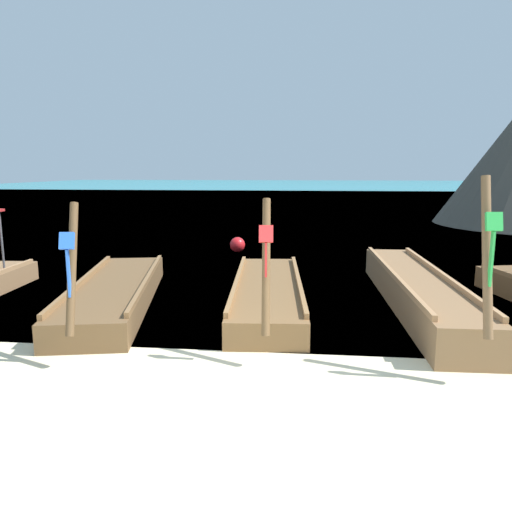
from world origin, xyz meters
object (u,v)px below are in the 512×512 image
Objects in this scene: longtail_boat_green_ribbon at (416,291)px; mooring_buoy_near at (237,245)px; longtail_boat_blue_ribbon at (116,293)px; longtail_boat_red_ribbon at (268,293)px.

mooring_buoy_near is (-4.61, 6.14, -0.07)m from longtail_boat_green_ribbon.
longtail_boat_red_ribbon is (3.17, 0.34, -0.01)m from longtail_boat_blue_ribbon.
longtail_boat_red_ribbon is 11.70× the size of mooring_buoy_near.
mooring_buoy_near is at bearing 103.74° from longtail_boat_red_ribbon.
longtail_boat_green_ribbon is at bearing 4.82° from longtail_boat_blue_ribbon.
longtail_boat_red_ribbon is at bearing -76.26° from mooring_buoy_near.
longtail_boat_red_ribbon reaches higher than mooring_buoy_near.
longtail_boat_blue_ribbon is 6.26m from longtail_boat_green_ribbon.
longtail_boat_green_ribbon reaches higher than longtail_boat_blue_ribbon.
longtail_boat_green_ribbon is at bearing -53.10° from mooring_buoy_near.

